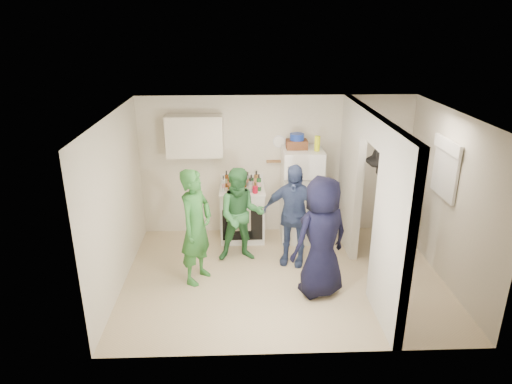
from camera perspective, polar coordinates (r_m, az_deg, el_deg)
floor at (r=7.11m, az=3.44°, el=-10.58°), size 4.80×4.80×0.00m
wall_back at (r=8.14m, az=2.51°, el=3.29°), size 4.80×0.00×4.80m
wall_front at (r=5.02m, az=5.59°, el=-8.47°), size 4.80×0.00×4.80m
wall_left at (r=6.74m, az=-17.07°, el=-1.43°), size 0.00×3.40×3.40m
wall_right at (r=7.19m, az=23.08°, el=-0.83°), size 0.00×3.40×3.40m
ceiling at (r=6.19m, az=3.94°, el=9.60°), size 4.80×4.80×0.00m
partition_pier_back at (r=7.77m, az=11.72°, el=1.99°), size 0.12×1.20×2.50m
partition_pier_front at (r=5.81m, az=16.67°, el=-5.04°), size 0.12×1.20×2.50m
partition_header at (r=6.46m, az=14.63°, el=7.66°), size 0.12×1.00×0.40m
stove at (r=8.08m, az=-1.71°, el=-2.75°), size 0.79×0.66×0.94m
upper_cabinet at (r=7.81m, az=-7.68°, el=6.94°), size 0.95×0.34×0.70m
fridge at (r=7.99m, az=5.67°, el=-0.38°), size 0.68×0.66×1.65m
wicker_basket at (r=7.74m, az=5.12°, el=5.96°), size 0.35×0.25×0.15m
blue_bowl at (r=7.71m, az=5.15°, el=6.89°), size 0.24×0.24×0.11m
yellow_cup_stack_top at (r=7.63m, az=7.66°, el=6.02°), size 0.09×0.09×0.25m
wall_clock at (r=8.00m, az=2.93°, el=6.32°), size 0.22×0.02×0.22m
spice_shelf at (r=8.06m, az=2.55°, el=3.86°), size 0.35×0.08×0.03m
nook_window at (r=7.23m, az=22.74°, el=2.70°), size 0.03×0.70×0.80m
nook_window_frame at (r=7.22m, az=22.63°, el=2.70°), size 0.04×0.76×0.86m
nook_valance at (r=7.12m, az=22.83°, el=5.38°), size 0.04×0.82×0.18m
yellow_cup_stack_stove at (r=7.65m, az=-2.64°, el=0.66°), size 0.09×0.09×0.25m
red_cup at (r=7.70m, az=-0.10°, el=0.29°), size 0.09×0.09×0.12m
person_green_left at (r=6.70m, az=-7.50°, el=-4.33°), size 0.66×0.76×1.75m
person_green_center at (r=7.26m, az=-1.88°, el=-2.93°), size 0.79×0.63×1.55m
person_denim at (r=7.16m, az=4.63°, el=-2.88°), size 1.05×0.69×1.66m
person_navy at (r=6.38m, az=8.18°, el=-5.65°), size 1.01×0.87×1.75m
person_nook at (r=7.39m, az=15.77°, el=-1.66°), size 1.00×1.39×1.94m
bottle_a at (r=7.96m, az=-3.70°, el=1.64°), size 0.06×0.06×0.30m
bottle_b at (r=7.79m, az=-3.14°, el=1.16°), size 0.07×0.07×0.29m
bottle_c at (r=7.99m, az=-2.26°, el=1.74°), size 0.08×0.08×0.30m
bottle_d at (r=7.81m, az=-1.65°, el=1.35°), size 0.06×0.06×0.31m
bottle_e at (r=8.01m, az=-1.02°, el=1.65°), size 0.06×0.06×0.26m
bottle_f at (r=7.88m, az=-0.59°, el=1.31°), size 0.08×0.08×0.25m
bottle_g at (r=8.01m, az=0.04°, el=1.72°), size 0.08×0.08×0.27m
bottle_h at (r=7.75m, az=-4.09°, el=1.03°), size 0.06×0.06×0.29m
bottle_i at (r=7.96m, az=-1.49°, el=1.76°), size 0.08×0.08×0.32m
bottle_j at (r=7.78m, az=0.36°, el=1.20°), size 0.08×0.08×0.29m
bottle_k at (r=7.88m, az=-3.35°, el=1.33°), size 0.07×0.07×0.27m
bottle_l at (r=7.73m, az=-0.68°, el=0.89°), size 0.07×0.07×0.25m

